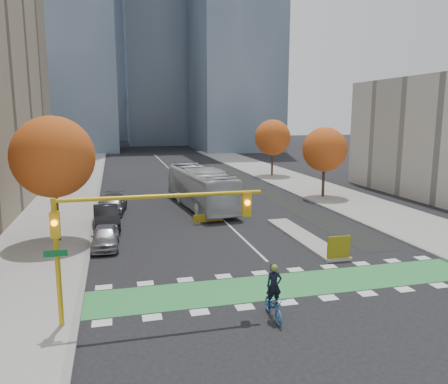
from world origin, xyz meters
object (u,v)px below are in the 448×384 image
hazard_board (339,247)px  parked_car_c (112,204)px  tree_east_far (273,138)px  parked_car_a (105,237)px  bus (201,187)px  cyclist (274,301)px  tree_west (53,157)px  tree_east_near (325,150)px  traffic_signal_west (125,225)px  parked_car_b (106,217)px

hazard_board → parked_car_c: size_ratio=0.27×
tree_east_far → parked_car_a: bearing=-127.6°
bus → tree_east_far: bearing=46.4°
cyclist → bus: size_ratio=0.18×
tree_east_far → parked_car_a: size_ratio=1.84×
tree_west → cyclist: bearing=-54.3°
tree_west → tree_east_near: tree_west is taller
traffic_signal_west → parked_car_a: bearing=95.8°
tree_east_far → bus: 22.09m
tree_east_far → parked_car_c: size_ratio=1.45×
tree_east_near → tree_east_far: (0.50, 16.00, 0.38)m
bus → traffic_signal_west: bearing=-114.8°
hazard_board → traffic_signal_west: (-11.93, -4.71, 3.23)m
parked_car_a → parked_car_c: size_ratio=0.79×
hazard_board → parked_car_a: bearing=155.7°
tree_east_far → cyclist: bearing=-110.3°
hazard_board → bus: bearing=106.1°
hazard_board → bus: size_ratio=0.11×
cyclist → hazard_board: bearing=45.4°
cyclist → parked_car_a: 13.60m
traffic_signal_west → parked_car_b: traffic_signal_west is taller
hazard_board → parked_car_b: (-13.00, 10.86, 0.03)m
tree_east_near → parked_car_a: bearing=-150.4°
parked_car_b → tree_east_near: bearing=14.7°
cyclist → parked_car_c: (-6.42, 21.75, -0.01)m
parked_car_a → parked_car_b: (0.00, 5.00, 0.12)m
cyclist → parked_car_b: cyclist is taller
bus → parked_car_b: size_ratio=2.57×
tree_east_far → parked_car_b: bearing=-133.1°
tree_east_far → parked_car_b: size_ratio=1.52×
traffic_signal_west → bus: traffic_signal_west is taller
parked_car_c → cyclist: bearing=-65.9°
parked_car_c → parked_car_a: bearing=-84.7°
tree_east_near → parked_car_a: size_ratio=1.70×
bus → parked_car_a: 13.47m
tree_east_near → bus: (-12.77, -1.33, -3.07)m
tree_west → traffic_signal_west: 13.25m
tree_west → parked_car_c: 10.01m
tree_west → parked_car_c: tree_west is taller
tree_east_far → parked_car_c: tree_east_far is taller
parked_car_a → parked_car_c: parked_car_c is taller
bus → tree_west: bearing=-148.5°
parked_car_c → tree_east_near: bearing=13.1°
traffic_signal_west → parked_car_a: traffic_signal_west is taller
parked_car_c → tree_east_far: bearing=48.1°
tree_west → tree_east_near: 26.01m
hazard_board → tree_east_far: (8.50, 33.80, 4.44)m
cyclist → parked_car_b: size_ratio=0.46×
hazard_board → parked_car_b: bearing=140.1°
cyclist → bus: 22.43m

